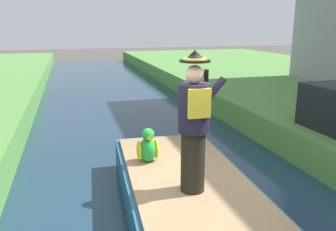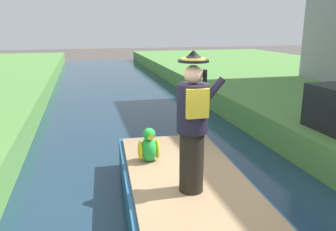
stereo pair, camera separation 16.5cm
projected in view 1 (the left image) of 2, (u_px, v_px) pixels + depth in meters
ground_plane at (194, 231)px, 4.91m from camera, size 80.00×80.00×0.00m
canal_water at (194, 228)px, 4.90m from camera, size 5.37×48.00×0.10m
boat at (188, 196)px, 5.07m from camera, size 2.04×4.30×0.61m
person_pirate at (194, 124)px, 4.37m from camera, size 0.61×0.42×1.85m
parrot_plush at (148, 147)px, 5.51m from camera, size 0.36×0.34×0.57m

